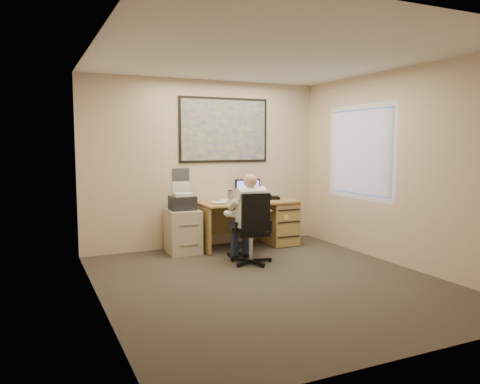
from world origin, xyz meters
name	(u,v)px	position (x,y,z in m)	size (l,w,h in m)	color
room_shell	(271,172)	(0.00, 0.00, 1.35)	(4.00, 4.50, 2.70)	#353029
desk	(265,218)	(0.92, 1.90, 0.44)	(1.60, 0.97, 1.09)	#A98148
world_map	(224,130)	(0.33, 2.23, 1.90)	(1.56, 0.03, 1.06)	#1E4C93
wall_calendar	(181,181)	(-0.42, 2.24, 1.08)	(0.28, 0.01, 0.42)	white
window_blinds	(360,152)	(1.97, 0.80, 1.55)	(0.06, 1.40, 1.30)	silver
filing_cabinet	(183,227)	(-0.50, 1.91, 0.40)	(0.50, 0.60, 0.93)	#C2B09C
office_chair	(253,243)	(0.18, 0.84, 0.30)	(0.69, 0.69, 1.01)	black
person	(250,219)	(0.17, 0.92, 0.63)	(0.52, 0.75, 1.26)	white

